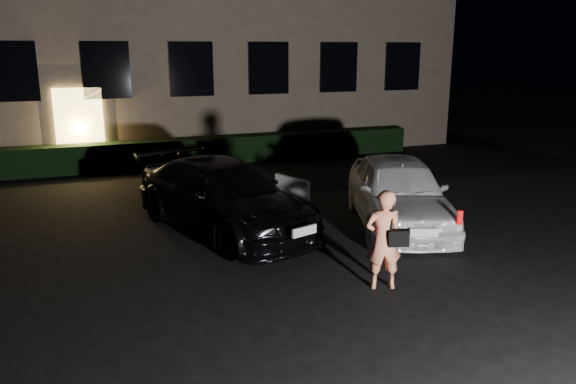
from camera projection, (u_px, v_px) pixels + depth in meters
name	position (u px, v px, depth m)	size (l,w,h in m)	color
ground	(341.00, 290.00, 8.72)	(80.00, 80.00, 0.00)	black
hedge	(198.00, 151.00, 18.12)	(15.00, 0.70, 0.85)	black
sedan	(224.00, 196.00, 11.48)	(3.41, 5.26, 1.42)	black
hatch	(398.00, 192.00, 11.72)	(3.13, 4.70, 1.49)	white
man	(384.00, 240.00, 8.64)	(0.66, 0.52, 1.58)	#FF8F6A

